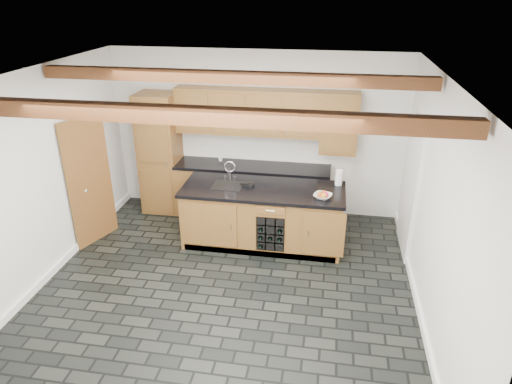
% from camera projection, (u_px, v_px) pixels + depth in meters
% --- Properties ---
extents(ground, '(5.00, 5.00, 0.00)m').
position_uv_depth(ground, '(226.00, 288.00, 6.15)').
color(ground, black).
rests_on(ground, ground).
extents(room_shell, '(5.01, 5.00, 5.00)m').
position_uv_depth(room_shell, '(226.00, 168.00, 6.00)').
color(room_shell, white).
rests_on(room_shell, ground).
extents(back_cabinetry, '(3.65, 0.62, 2.20)m').
position_uv_depth(back_cabinetry, '(233.00, 161.00, 7.80)').
color(back_cabinetry, brown).
rests_on(back_cabinetry, ground).
extents(island, '(2.48, 0.96, 0.93)m').
position_uv_depth(island, '(263.00, 216.00, 7.06)').
color(island, brown).
rests_on(island, ground).
extents(faucet, '(0.45, 0.40, 0.34)m').
position_uv_depth(faucet, '(228.00, 183.00, 6.98)').
color(faucet, black).
rests_on(faucet, island).
extents(kitchen_scale, '(0.21, 0.16, 0.06)m').
position_uv_depth(kitchen_scale, '(247.00, 184.00, 6.95)').
color(kitchen_scale, black).
rests_on(kitchen_scale, island).
extents(fruit_bowl, '(0.33, 0.33, 0.06)m').
position_uv_depth(fruit_bowl, '(323.00, 196.00, 6.54)').
color(fruit_bowl, silver).
rests_on(fruit_bowl, island).
extents(fruit_cluster, '(0.16, 0.17, 0.07)m').
position_uv_depth(fruit_cluster, '(323.00, 194.00, 6.53)').
color(fruit_cluster, red).
rests_on(fruit_cluster, fruit_bowl).
extents(paper_towel, '(0.11, 0.11, 0.24)m').
position_uv_depth(paper_towel, '(339.00, 178.00, 6.94)').
color(paper_towel, white).
rests_on(paper_towel, island).
extents(mug, '(0.11, 0.11, 0.08)m').
position_uv_depth(mug, '(220.00, 159.00, 7.92)').
color(mug, white).
rests_on(mug, back_cabinetry).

